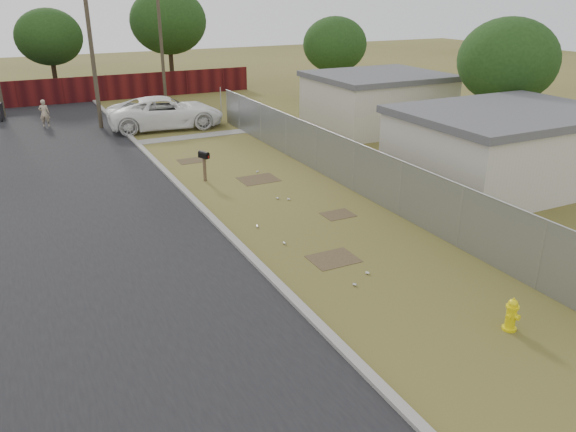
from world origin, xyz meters
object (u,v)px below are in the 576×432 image
fire_hydrant (511,315)px  mailbox (204,158)px  pedestrian (44,113)px  pickup_truck (166,112)px

fire_hydrant → mailbox: mailbox is taller
mailbox → pedestrian: bearing=109.9°
fire_hydrant → pedestrian: bearing=105.7°
fire_hydrant → pedestrian: pedestrian is taller
mailbox → pickup_truck: pickup_truck is taller
fire_hydrant → pedestrian: 28.95m
fire_hydrant → pedestrian: (-7.83, 27.86, 0.41)m
pickup_truck → pedestrian: 7.20m
pickup_truck → pedestrian: (-6.29, 3.51, -0.11)m
pedestrian → mailbox: bearing=124.2°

